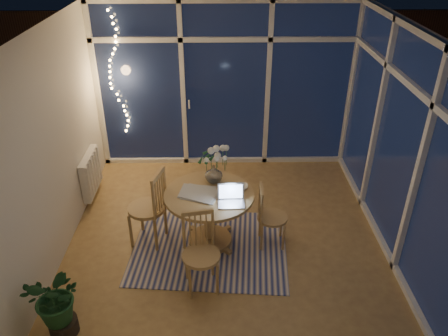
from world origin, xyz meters
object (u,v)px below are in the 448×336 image
at_px(chair_right, 273,216).
at_px(flower_vase, 214,174).
at_px(laptop, 231,196).
at_px(dining_table, 210,219).
at_px(chair_front, 201,254).
at_px(chair_left, 146,207).
at_px(potted_plant, 58,304).

distance_m(chair_right, flower_vase, 0.88).
relative_size(laptop, flower_vase, 1.46).
xyz_separation_m(dining_table, flower_vase, (0.06, 0.27, 0.47)).
bearing_deg(chair_front, chair_right, 30.56).
distance_m(dining_table, flower_vase, 0.54).
bearing_deg(chair_right, chair_front, 132.27).
height_order(chair_front, flower_vase, flower_vase).
bearing_deg(laptop, flower_vase, 110.54).
bearing_deg(flower_vase, dining_table, -101.63).
bearing_deg(flower_vase, chair_left, -165.10).
relative_size(dining_table, chair_left, 1.03).
bearing_deg(dining_table, flower_vase, 78.37).
xyz_separation_m(chair_left, potted_plant, (-0.65, -1.40, -0.14)).
bearing_deg(laptop, chair_left, 163.29).
bearing_deg(potted_plant, chair_left, 65.02).
height_order(dining_table, flower_vase, flower_vase).
bearing_deg(chair_front, dining_table, 73.91).
height_order(flower_vase, potted_plant, flower_vase).
relative_size(chair_right, chair_front, 0.90).
relative_size(dining_table, laptop, 3.51).
bearing_deg(chair_front, chair_left, 119.93).
relative_size(flower_vase, potted_plant, 0.28).
bearing_deg(chair_right, flower_vase, 68.50).
height_order(chair_left, potted_plant, chair_left).
bearing_deg(chair_left, dining_table, 101.46).
xyz_separation_m(chair_front, potted_plant, (-1.34, -0.59, -0.09)).
bearing_deg(dining_table, potted_plant, -136.35).
bearing_deg(potted_plant, dining_table, 43.65).
bearing_deg(chair_left, laptop, 90.22).
relative_size(dining_table, chair_front, 1.15).
distance_m(chair_left, chair_right, 1.54).
bearing_deg(laptop, chair_front, -123.46).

